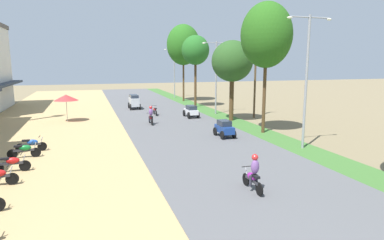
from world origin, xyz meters
The scene contains 18 objects.
parked_motorbike_fourth centered at (-11.11, 18.54, 0.55)m, with size 1.80×0.54×0.94m.
parked_motorbike_fifth centered at (-10.95, 21.15, 0.55)m, with size 1.80×0.54×0.94m.
parked_motorbike_sixth centered at (-10.76, 22.57, 0.55)m, with size 1.80×0.54×0.94m.
vendor_umbrella centered at (-9.21, 33.24, 2.31)m, with size 2.20×2.20×2.52m.
median_tree_second centered at (5.78, 23.38, 7.53)m, with size 3.88×3.88×9.94m.
median_tree_third centered at (5.67, 29.27, 5.59)m, with size 3.84×3.84×7.48m.
median_tree_fourth centered at (5.46, 39.70, 6.94)m, with size 3.35×3.35×8.71m.
median_tree_fifth centered at (5.80, 46.19, 7.91)m, with size 4.62×4.62×10.67m.
streetlamp_near centered at (5.80, 18.29, 4.82)m, with size 3.16×0.20×8.31m.
streetlamp_mid centered at (5.80, 33.66, 4.46)m, with size 3.16×0.20×7.62m.
streetlamp_far centered at (5.80, 51.35, 4.45)m, with size 3.16×0.20×7.59m.
utility_pole_near centered at (8.66, 30.36, 4.27)m, with size 1.80×0.20×8.17m.
car_hatchback_blue centered at (2.22, 22.77, 0.75)m, with size 1.04×2.00×1.23m.
car_sedan_white centered at (2.53, 32.06, 0.74)m, with size 1.10×2.26×1.19m.
car_van_silver centered at (-2.09, 39.88, 1.02)m, with size 1.19×2.41×1.67m.
motorbike_ahead_second centered at (-0.73, 12.61, 0.86)m, with size 0.54×1.80×1.66m.
motorbike_ahead_third centered at (-2.04, 29.46, 0.86)m, with size 0.54×1.80×1.66m.
motorbike_ahead_fourth centered at (-0.64, 34.56, 0.57)m, with size 0.54×1.80×0.94m.
Camera 1 is at (-7.31, 0.37, 5.53)m, focal length 31.33 mm.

